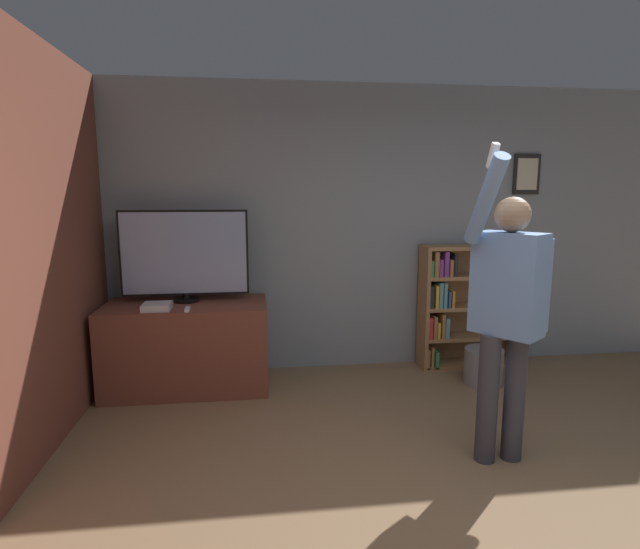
# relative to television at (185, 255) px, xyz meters

# --- Properties ---
(wall_back) EXTENTS (6.90, 0.09, 2.70)m
(wall_back) POSITION_rel_television_xyz_m (1.71, 0.33, 0.18)
(wall_back) COLOR gray
(wall_back) RESTS_ON ground_plane
(wall_side_brick) EXTENTS (0.06, 4.34, 2.70)m
(wall_side_brick) POSITION_rel_television_xyz_m (-0.78, -1.07, 0.18)
(wall_side_brick) COLOR brown
(wall_side_brick) RESTS_ON ground_plane
(tv_ledge) EXTENTS (1.38, 0.71, 0.76)m
(tv_ledge) POSITION_rel_television_xyz_m (0.00, -0.08, -0.79)
(tv_ledge) COLOR brown
(tv_ledge) RESTS_ON ground_plane
(television) EXTENTS (1.09, 0.22, 0.80)m
(television) POSITION_rel_television_xyz_m (0.00, 0.00, 0.00)
(television) COLOR black
(television) RESTS_ON tv_ledge
(game_console) EXTENTS (0.23, 0.21, 0.05)m
(game_console) POSITION_rel_television_xyz_m (-0.20, -0.29, -0.39)
(game_console) COLOR silver
(game_console) RESTS_ON tv_ledge
(remote_loose) EXTENTS (0.04, 0.14, 0.02)m
(remote_loose) POSITION_rel_television_xyz_m (0.05, -0.34, -0.40)
(remote_loose) COLOR white
(remote_loose) RESTS_ON tv_ledge
(bookshelf) EXTENTS (0.98, 0.28, 1.20)m
(bookshelf) POSITION_rel_television_xyz_m (2.59, 0.15, -0.55)
(bookshelf) COLOR #997047
(bookshelf) RESTS_ON ground_plane
(person) EXTENTS (0.55, 0.55, 1.97)m
(person) POSITION_rel_television_xyz_m (2.14, -1.58, -0.15)
(person) COLOR #383842
(person) RESTS_ON ground_plane
(waste_bin) EXTENTS (0.34, 0.34, 0.32)m
(waste_bin) POSITION_rel_television_xyz_m (2.61, -0.35, -1.01)
(waste_bin) COLOR gray
(waste_bin) RESTS_ON ground_plane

